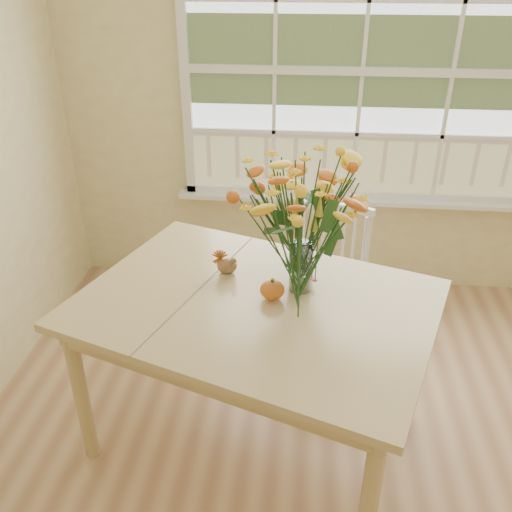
# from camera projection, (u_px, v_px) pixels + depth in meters

# --- Properties ---
(wall_back) EXTENTS (4.00, 0.02, 2.70)m
(wall_back) POSITION_uv_depth(u_px,v_px,m) (359.00, 102.00, 3.51)
(wall_back) COLOR beige
(wall_back) RESTS_ON floor
(window) EXTENTS (2.42, 0.12, 1.74)m
(window) POSITION_uv_depth(u_px,v_px,m) (362.00, 74.00, 3.39)
(window) COLOR silver
(window) RESTS_ON wall_back
(dining_table) EXTENTS (1.83, 1.56, 0.83)m
(dining_table) POSITION_uv_depth(u_px,v_px,m) (256.00, 318.00, 2.48)
(dining_table) COLOR tan
(dining_table) RESTS_ON floor
(windsor_chair) EXTENTS (0.51, 0.50, 0.95)m
(windsor_chair) POSITION_uv_depth(u_px,v_px,m) (328.00, 278.00, 3.17)
(windsor_chair) COLOR white
(windsor_chair) RESTS_ON floor
(flower_vase) EXTENTS (0.49, 0.49, 0.59)m
(flower_vase) POSITION_uv_depth(u_px,v_px,m) (303.00, 220.00, 2.35)
(flower_vase) COLOR white
(flower_vase) RESTS_ON dining_table
(pumpkin) EXTENTS (0.11, 0.11, 0.09)m
(pumpkin) POSITION_uv_depth(u_px,v_px,m) (272.00, 291.00, 2.42)
(pumpkin) COLOR #C06016
(pumpkin) RESTS_ON dining_table
(turkey_figurine) EXTENTS (0.10, 0.08, 0.12)m
(turkey_figurine) POSITION_uv_depth(u_px,v_px,m) (227.00, 266.00, 2.60)
(turkey_figurine) COLOR #CCB78C
(turkey_figurine) RESTS_ON dining_table
(dark_gourd) EXTENTS (0.13, 0.12, 0.08)m
(dark_gourd) POSITION_uv_depth(u_px,v_px,m) (304.00, 272.00, 2.58)
(dark_gourd) COLOR #38160F
(dark_gourd) RESTS_ON dining_table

